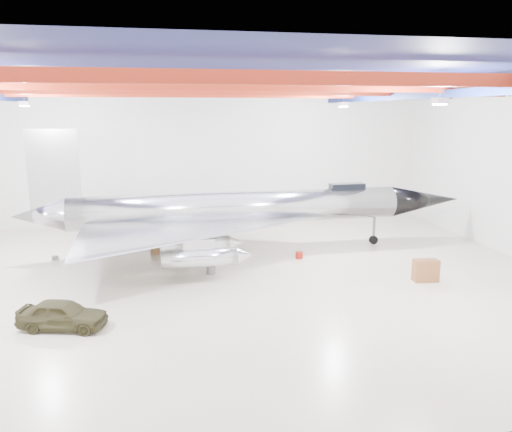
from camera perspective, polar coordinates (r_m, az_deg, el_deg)
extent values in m
plane|color=beige|center=(28.13, -5.94, -7.37)|extent=(40.00, 40.00, 0.00)
plane|color=silver|center=(41.70, -7.83, 6.65)|extent=(40.00, 0.00, 40.00)
plane|color=#0A0F38|center=(26.61, -6.47, 15.59)|extent=(40.00, 40.00, 0.00)
cube|color=maroon|center=(17.63, -4.19, 15.57)|extent=(39.50, 0.25, 0.50)
cube|color=maroon|center=(23.59, -5.88, 14.62)|extent=(39.50, 0.25, 0.50)
cube|color=maroon|center=(29.57, -6.89, 14.05)|extent=(39.50, 0.25, 0.50)
cube|color=maroon|center=(35.55, -7.55, 13.66)|extent=(39.50, 0.25, 0.50)
cube|color=#0D1B4F|center=(29.96, 17.76, 12.97)|extent=(0.25, 29.50, 0.40)
cube|color=silver|center=(23.74, 20.28, 12.25)|extent=(0.55, 0.55, 0.25)
cube|color=silver|center=(33.45, -24.94, 11.59)|extent=(0.55, 0.55, 0.25)
cube|color=silver|center=(34.63, 9.95, 12.48)|extent=(0.55, 0.55, 0.25)
cylinder|color=silver|center=(32.84, -1.96, 0.95)|extent=(21.56, 2.71, 2.15)
cone|color=black|center=(37.56, 18.68, 1.72)|extent=(5.43, 2.29, 2.15)
cone|color=silver|center=(33.04, -23.58, 0.01)|extent=(3.28, 2.23, 2.15)
cube|color=silver|center=(32.42, -22.13, 4.93)|extent=(3.01, 0.21, 4.84)
cube|color=black|center=(34.74, 10.36, 3.26)|extent=(2.39, 0.92, 0.54)
cylinder|color=silver|center=(27.08, -6.48, -4.81)|extent=(4.11, 1.07, 0.97)
cylinder|color=silver|center=(29.65, -7.00, -3.33)|extent=(4.11, 1.07, 0.97)
cylinder|color=silver|center=(35.90, -7.93, -0.66)|extent=(4.11, 1.07, 0.97)
cylinder|color=silver|center=(38.52, -8.23, 0.19)|extent=(4.11, 1.07, 0.97)
cylinder|color=#59595B|center=(36.21, 13.32, -1.64)|extent=(0.19, 0.19, 1.94)
cylinder|color=black|center=(36.36, 13.27, -2.66)|extent=(0.61, 0.25, 0.60)
cylinder|color=#59595B|center=(30.24, -9.10, -4.15)|extent=(0.19, 0.19, 1.94)
cylinder|color=black|center=(30.43, -9.06, -5.36)|extent=(0.61, 0.25, 0.60)
cylinder|color=#59595B|center=(35.44, -9.58, -1.78)|extent=(0.19, 0.19, 1.94)
cylinder|color=black|center=(35.60, -9.54, -2.82)|extent=(0.61, 0.25, 0.60)
imported|color=#322F19|center=(23.51, -21.24, -10.45)|extent=(4.06, 2.44, 1.29)
cube|color=brown|center=(29.28, 18.83, -5.92)|extent=(1.40, 0.79, 1.23)
cube|color=maroon|center=(36.41, -7.57, -2.67)|extent=(0.50, 0.45, 0.29)
cylinder|color=#59595B|center=(29.22, -5.17, -6.13)|extent=(0.53, 0.53, 0.47)
cube|color=olive|center=(36.50, -4.33, -2.47)|extent=(0.70, 0.62, 0.41)
cube|color=#59595B|center=(34.19, -21.98, -4.46)|extent=(0.46, 0.42, 0.26)
cylinder|color=maroon|center=(32.15, 4.96, -4.46)|extent=(0.57, 0.57, 0.43)
cube|color=olive|center=(33.68, -11.43, -3.89)|extent=(0.62, 0.50, 0.44)
cylinder|color=#59595B|center=(36.19, -3.89, -2.67)|extent=(0.44, 0.44, 0.31)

